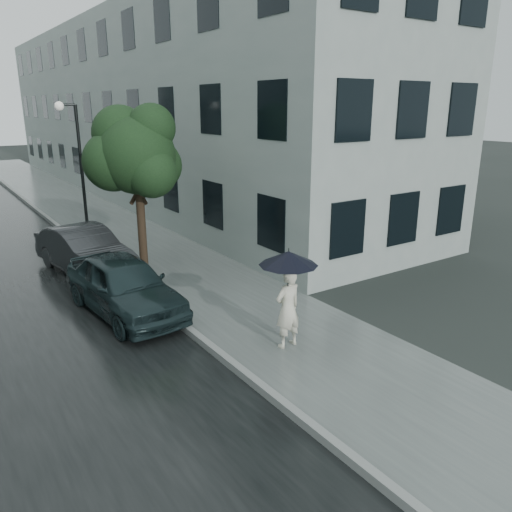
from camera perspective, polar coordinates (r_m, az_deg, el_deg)
ground at (r=10.84m, az=2.77°, el=-9.05°), size 120.00×120.00×0.00m
sidewalk at (r=21.23m, az=-16.45°, el=3.32°), size 3.50×60.00×0.01m
kerb_near at (r=20.76m, az=-21.24°, el=2.76°), size 0.15×60.00×0.15m
building_near at (r=29.54m, az=-11.96°, el=16.10°), size 7.02×36.00×9.00m
pedestrian at (r=10.05m, az=3.65°, el=-5.99°), size 0.64×0.45×1.65m
umbrella at (r=9.62m, az=3.73°, el=-0.25°), size 1.48×1.48×1.16m
street_tree at (r=15.00m, az=-13.59°, el=11.24°), size 2.90×2.64×4.80m
lamp_post at (r=20.20m, az=-19.86°, el=10.39°), size 0.84×0.39×4.86m
car_near at (r=12.08m, az=-14.85°, el=-3.24°), size 1.97×4.17×1.38m
car_far at (r=15.39m, az=-19.00°, el=0.64°), size 2.05×4.21×1.33m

